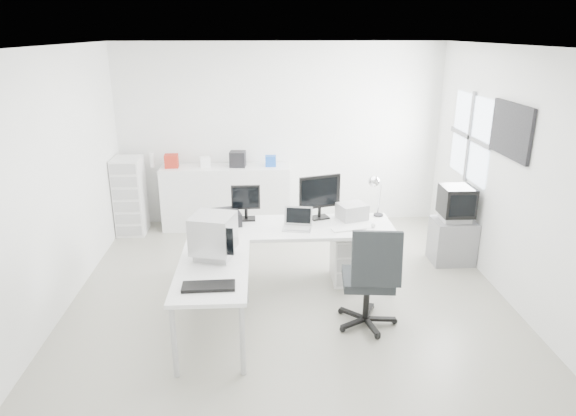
{
  "coord_description": "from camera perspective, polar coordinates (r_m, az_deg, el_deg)",
  "views": [
    {
      "loc": [
        -0.3,
        -5.4,
        2.95
      ],
      "look_at": [
        0.0,
        0.2,
        1.0
      ],
      "focal_mm": 32.0,
      "sensor_mm": 36.0,
      "label": 1
    }
  ],
  "objects": [
    {
      "name": "floor",
      "position": [
        6.16,
        0.1,
        -9.44
      ],
      "size": [
        5.0,
        5.0,
        0.01
      ],
      "primitive_type": "cube",
      "color": "beige",
      "rests_on": "ground"
    },
    {
      "name": "ceiling",
      "position": [
        5.41,
        0.12,
        17.58
      ],
      "size": [
        5.0,
        5.0,
        0.01
      ],
      "primitive_type": "cube",
      "color": "white",
      "rests_on": "back_wall"
    },
    {
      "name": "back_wall",
      "position": [
        8.06,
        -0.9,
        8.08
      ],
      "size": [
        5.0,
        0.02,
        2.8
      ],
      "primitive_type": "cube",
      "color": "silver",
      "rests_on": "floor"
    },
    {
      "name": "left_wall",
      "position": [
        6.03,
        -24.36,
        2.54
      ],
      "size": [
        0.02,
        5.0,
        2.8
      ],
      "primitive_type": "cube",
      "color": "silver",
      "rests_on": "floor"
    },
    {
      "name": "right_wall",
      "position": [
        6.28,
        23.57,
        3.26
      ],
      "size": [
        0.02,
        5.0,
        2.8
      ],
      "primitive_type": "cube",
      "color": "silver",
      "rests_on": "floor"
    },
    {
      "name": "window",
      "position": [
        7.29,
        19.58,
        7.4
      ],
      "size": [
        0.02,
        1.2,
        1.1
      ],
      "primitive_type": null,
      "color": "white",
      "rests_on": "right_wall"
    },
    {
      "name": "wall_picture",
      "position": [
        6.25,
        23.54,
        7.92
      ],
      "size": [
        0.04,
        0.9,
        0.6
      ],
      "primitive_type": null,
      "color": "black",
      "rests_on": "right_wall"
    },
    {
      "name": "main_desk",
      "position": [
        6.23,
        0.47,
        -5.23
      ],
      "size": [
        2.4,
        0.8,
        0.75
      ],
      "primitive_type": null,
      "color": "white",
      "rests_on": "floor"
    },
    {
      "name": "side_desk",
      "position": [
        5.26,
        -8.2,
        -10.33
      ],
      "size": [
        0.7,
        1.4,
        0.75
      ],
      "primitive_type": null,
      "color": "white",
      "rests_on": "floor"
    },
    {
      "name": "drawer_pedestal",
      "position": [
        6.39,
        6.75,
        -5.48
      ],
      "size": [
        0.4,
        0.5,
        0.6
      ],
      "primitive_type": "cube",
      "color": "white",
      "rests_on": "floor"
    },
    {
      "name": "inkjet_printer",
      "position": [
        6.16,
        -7.49,
        -1.12
      ],
      "size": [
        0.52,
        0.45,
        0.16
      ],
      "primitive_type": "cube",
      "rotation": [
        0.0,
        0.0,
        0.26
      ],
      "color": "black",
      "rests_on": "main_desk"
    },
    {
      "name": "lcd_monitor_small",
      "position": [
        6.24,
        -4.71,
        0.59
      ],
      "size": [
        0.35,
        0.2,
        0.44
      ],
      "primitive_type": null,
      "rotation": [
        0.0,
        0.0,
        0.02
      ],
      "color": "black",
      "rests_on": "main_desk"
    },
    {
      "name": "lcd_monitor_large",
      "position": [
        6.26,
        3.54,
        1.24
      ],
      "size": [
        0.57,
        0.37,
        0.55
      ],
      "primitive_type": null,
      "rotation": [
        0.0,
        0.0,
        0.32
      ],
      "color": "black",
      "rests_on": "main_desk"
    },
    {
      "name": "laptop",
      "position": [
        5.96,
        1.02,
        -1.26
      ],
      "size": [
        0.43,
        0.44,
        0.24
      ],
      "primitive_type": null,
      "rotation": [
        0.0,
        0.0,
        -0.19
      ],
      "color": "#B7B7BA",
      "rests_on": "main_desk"
    },
    {
      "name": "white_keyboard",
      "position": [
        6.02,
        6.76,
        -2.31
      ],
      "size": [
        0.42,
        0.22,
        0.02
      ],
      "primitive_type": "cube",
      "rotation": [
        0.0,
        0.0,
        0.25
      ],
      "color": "white",
      "rests_on": "main_desk"
    },
    {
      "name": "white_mouse",
      "position": [
        6.12,
        9.46,
        -1.89
      ],
      "size": [
        0.06,
        0.06,
        0.06
      ],
      "primitive_type": "sphere",
      "color": "white",
      "rests_on": "main_desk"
    },
    {
      "name": "laser_printer",
      "position": [
        6.35,
        7.13,
        -0.36
      ],
      "size": [
        0.4,
        0.37,
        0.19
      ],
      "primitive_type": "cube",
      "rotation": [
        0.0,
        0.0,
        0.34
      ],
      "color": "#A6A6A6",
      "rests_on": "main_desk"
    },
    {
      "name": "desk_lamp",
      "position": [
        6.44,
        10.13,
        1.22
      ],
      "size": [
        0.17,
        0.17,
        0.49
      ],
      "primitive_type": null,
      "rotation": [
        0.0,
        0.0,
        -0.03
      ],
      "color": "silver",
      "rests_on": "main_desk"
    },
    {
      "name": "crt_monitor",
      "position": [
        5.22,
        -8.29,
        -3.08
      ],
      "size": [
        0.51,
        0.51,
        0.48
      ],
      "primitive_type": null,
      "rotation": [
        0.0,
        0.0,
        -0.26
      ],
      "color": "#B7B7BA",
      "rests_on": "side_desk"
    },
    {
      "name": "black_keyboard",
      "position": [
        4.73,
        -8.82,
        -8.58
      ],
      "size": [
        0.48,
        0.2,
        0.03
      ],
      "primitive_type": "cube",
      "rotation": [
        0.0,
        0.0,
        0.03
      ],
      "color": "black",
      "rests_on": "side_desk"
    },
    {
      "name": "office_chair",
      "position": [
        5.37,
        8.86,
        -7.32
      ],
      "size": [
        0.73,
        0.73,
        1.15
      ],
      "primitive_type": null,
      "rotation": [
        0.0,
        0.0,
        -0.1
      ],
      "color": "#242829",
      "rests_on": "floor"
    },
    {
      "name": "tv_cabinet",
      "position": [
        7.17,
        17.77,
        -3.52
      ],
      "size": [
        0.54,
        0.44,
        0.59
      ],
      "primitive_type": "cube",
      "color": "slate",
      "rests_on": "floor"
    },
    {
      "name": "crt_tv",
      "position": [
        7.0,
        18.2,
        0.41
      ],
      "size": [
        0.5,
        0.48,
        0.45
      ],
      "primitive_type": null,
      "color": "black",
      "rests_on": "tv_cabinet"
    },
    {
      "name": "sideboard",
      "position": [
        8.05,
        -6.89,
        1.22
      ],
      "size": [
        1.95,
        0.49,
        0.98
      ],
      "primitive_type": "cube",
      "color": "white",
      "rests_on": "floor"
    },
    {
      "name": "clutter_box_a",
      "position": [
        7.98,
        -12.82,
        5.12
      ],
      "size": [
        0.21,
        0.19,
        0.2
      ],
      "primitive_type": "cube",
      "rotation": [
        0.0,
        0.0,
        0.07
      ],
      "color": "#AB2618",
      "rests_on": "sideboard"
    },
    {
      "name": "clutter_box_b",
      "position": [
        7.92,
        -9.22,
        5.07
      ],
      "size": [
        0.18,
        0.17,
        0.15
      ],
      "primitive_type": "cube",
      "rotation": [
        0.0,
        0.0,
        0.27
      ],
      "color": "white",
      "rests_on": "sideboard"
    },
    {
      "name": "clutter_box_c",
      "position": [
        7.87,
        -5.6,
        5.44
      ],
      "size": [
        0.25,
        0.23,
        0.23
      ],
      "primitive_type": "cube",
      "rotation": [
        0.0,
        0.0,
        -0.1
      ],
      "color": "black",
      "rests_on": "sideboard"
    },
    {
      "name": "clutter_box_d",
      "position": [
        7.87,
        -1.94,
        5.25
      ],
      "size": [
        0.16,
        0.14,
        0.16
      ],
      "primitive_type": "cube",
      "rotation": [
        0.0,
        0.0,
        -0.02
      ],
      "color": "#1950B4",
      "rests_on": "sideboard"
    },
    {
      "name": "clutter_bottle",
      "position": [
        8.07,
        -14.88,
        5.18
      ],
      "size": [
        0.07,
        0.07,
        0.22
      ],
      "primitive_type": "cylinder",
      "color": "white",
      "rests_on": "sideboard"
    },
    {
      "name": "filing_cabinet",
      "position": [
        8.07,
        -17.13,
        1.27
      ],
      "size": [
        0.41,
        0.49,
        1.17
      ],
      "primitive_type": "cube",
      "color": "white",
      "rests_on": "floor"
    }
  ]
}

